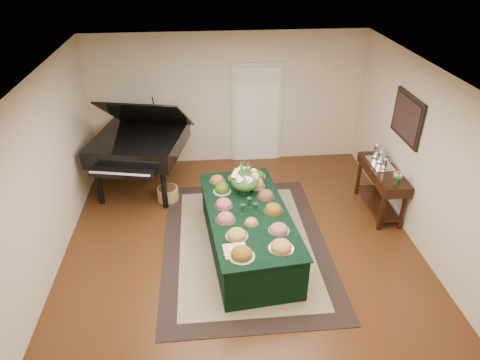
{
  "coord_description": "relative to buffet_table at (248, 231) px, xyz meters",
  "views": [
    {
      "loc": [
        -0.52,
        -5.26,
        4.34
      ],
      "look_at": [
        0.0,
        0.3,
        1.05
      ],
      "focal_mm": 32.0,
      "sensor_mm": 36.0,
      "label": 1
    }
  ],
  "objects": [
    {
      "name": "area_rug",
      "position": [
        -0.03,
        0.15,
        -0.36
      ],
      "size": [
        2.57,
        3.6,
        0.01
      ],
      "color": "black",
      "rests_on": "ground"
    },
    {
      "name": "grand_piano",
      "position": [
        -1.78,
        2.06,
        0.58
      ],
      "size": [
        1.95,
        2.1,
        1.87
      ],
      "color": "black",
      "rests_on": "ground"
    },
    {
      "name": "food_platters",
      "position": [
        -0.0,
        0.07,
        0.41
      ],
      "size": [
        1.08,
        2.34,
        0.13
      ],
      "color": "silver",
      "rests_on": "buffet_table"
    },
    {
      "name": "mahogany_sideboard",
      "position": [
        2.41,
        0.88,
        0.28
      ],
      "size": [
        0.45,
        1.33,
        0.84
      ],
      "color": "black",
      "rests_on": "ground"
    },
    {
      "name": "green_goblets",
      "position": [
        0.01,
        -0.01,
        0.45
      ],
      "size": [
        0.27,
        0.24,
        0.18
      ],
      "color": "#13301C",
      "rests_on": "buffet_table"
    },
    {
      "name": "pink_bouquet",
      "position": [
        2.41,
        0.37,
        0.62
      ],
      "size": [
        0.17,
        0.17,
        0.22
      ],
      "color": "#13301C",
      "rests_on": "mahogany_sideboard"
    },
    {
      "name": "cutting_board",
      "position": [
        -0.26,
        -0.87,
        0.39
      ],
      "size": [
        0.33,
        0.33,
        0.1
      ],
      "color": "tan",
      "rests_on": "buffet_table"
    },
    {
      "name": "wicker_basket",
      "position": [
        -1.31,
        1.57,
        -0.24
      ],
      "size": [
        0.39,
        0.39,
        0.24
      ],
      "primitive_type": "cylinder",
      "color": "#9F7240",
      "rests_on": "ground"
    },
    {
      "name": "wall_painting",
      "position": [
        2.63,
        0.88,
        1.39
      ],
      "size": [
        0.05,
        0.95,
        0.75
      ],
      "color": "black",
      "rests_on": "ground"
    },
    {
      "name": "buffet_table",
      "position": [
        0.0,
        0.0,
        0.0
      ],
      "size": [
        1.41,
        2.59,
        0.72
      ],
      "color": "black",
      "rests_on": "ground"
    },
    {
      "name": "ground",
      "position": [
        -0.09,
        0.08,
        -0.36
      ],
      "size": [
        6.0,
        6.0,
        0.0
      ],
      "primitive_type": "plane",
      "color": "black",
      "rests_on": "ground"
    },
    {
      "name": "tea_service",
      "position": [
        2.41,
        1.09,
        0.59
      ],
      "size": [
        0.34,
        0.58,
        0.3
      ],
      "color": "silver",
      "rests_on": "mahogany_sideboard"
    },
    {
      "name": "kitchen_doorway",
      "position": [
        0.51,
        3.05,
        0.66
      ],
      "size": [
        1.05,
        0.07,
        2.1
      ],
      "color": "beige",
      "rests_on": "ground"
    },
    {
      "name": "floral_centerpiece",
      "position": [
        0.01,
        0.53,
        0.62
      ],
      "size": [
        0.45,
        0.45,
        0.45
      ],
      "color": "#13301C",
      "rests_on": "buffet_table"
    }
  ]
}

